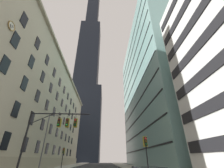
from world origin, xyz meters
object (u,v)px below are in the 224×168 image
Objects in this scene: traffic_signal_mast at (55,128)px; traffic_light_near_right at (146,144)px; traffic_light_far_left at (63,152)px; street_lamppost at (47,136)px.

traffic_signal_mast reaches higher than traffic_light_near_right.
street_lamppost reaches higher than traffic_light_far_left.
traffic_light_near_right reaches higher than traffic_light_far_left.
traffic_signal_mast is 10.55m from traffic_light_near_right.
traffic_signal_mast is at bearing 175.21° from traffic_light_near_right.
traffic_signal_mast reaches higher than traffic_light_far_left.
traffic_signal_mast is 1.81× the size of traffic_light_near_right.
traffic_light_near_right is at bearing -51.95° from traffic_light_far_left.
street_lamppost is at bearing -99.75° from traffic_light_far_left.
traffic_light_near_right is (10.36, -0.87, -1.82)m from traffic_signal_mast.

